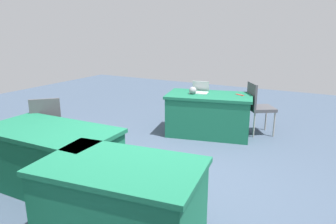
{
  "coord_description": "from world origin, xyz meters",
  "views": [
    {
      "loc": [
        -1.72,
        3.1,
        1.94
      ],
      "look_at": [
        0.1,
        -0.25,
        0.9
      ],
      "focal_mm": 32.88,
      "sensor_mm": 36.0,
      "label": 1
    }
  ],
  "objects_px": {
    "yarn_ball": "(193,90)",
    "laptop_silver": "(200,91)",
    "table_back_left": "(122,202)",
    "table_foreground": "(209,114)",
    "chair_tucked_right": "(258,105)",
    "scissors_red": "(240,95)",
    "table_mid_right": "(52,158)",
    "chair_near_front": "(48,124)"
  },
  "relations": [
    {
      "from": "table_foreground",
      "to": "laptop_silver",
      "type": "distance_m",
      "value": 0.48
    },
    {
      "from": "chair_near_front",
      "to": "chair_tucked_right",
      "type": "bearing_deg",
      "value": 3.0
    },
    {
      "from": "yarn_ball",
      "to": "scissors_red",
      "type": "bearing_deg",
      "value": -157.75
    },
    {
      "from": "table_mid_right",
      "to": "chair_near_front",
      "type": "height_order",
      "value": "chair_near_front"
    },
    {
      "from": "yarn_ball",
      "to": "laptop_silver",
      "type": "bearing_deg",
      "value": -109.06
    },
    {
      "from": "chair_tucked_right",
      "to": "scissors_red",
      "type": "xyz_separation_m",
      "value": [
        0.28,
        0.25,
        0.21
      ]
    },
    {
      "from": "table_mid_right",
      "to": "yarn_ball",
      "type": "bearing_deg",
      "value": -104.28
    },
    {
      "from": "table_mid_right",
      "to": "scissors_red",
      "type": "distance_m",
      "value": 3.38
    },
    {
      "from": "table_foreground",
      "to": "laptop_silver",
      "type": "height_order",
      "value": "laptop_silver"
    },
    {
      "from": "table_foreground",
      "to": "table_back_left",
      "type": "bearing_deg",
      "value": 96.85
    },
    {
      "from": "yarn_ball",
      "to": "chair_tucked_right",
      "type": "bearing_deg",
      "value": -151.89
    },
    {
      "from": "laptop_silver",
      "to": "table_mid_right",
      "type": "bearing_deg",
      "value": 65.82
    },
    {
      "from": "table_back_left",
      "to": "chair_near_front",
      "type": "relative_size",
      "value": 1.65
    },
    {
      "from": "table_back_left",
      "to": "laptop_silver",
      "type": "relative_size",
      "value": 4.41
    },
    {
      "from": "chair_tucked_right",
      "to": "chair_near_front",
      "type": "bearing_deg",
      "value": -77.11
    },
    {
      "from": "table_back_left",
      "to": "scissors_red",
      "type": "relative_size",
      "value": 8.85
    },
    {
      "from": "chair_near_front",
      "to": "chair_tucked_right",
      "type": "height_order",
      "value": "chair_tucked_right"
    },
    {
      "from": "chair_near_front",
      "to": "table_foreground",
      "type": "bearing_deg",
      "value": 8.42
    },
    {
      "from": "scissors_red",
      "to": "table_mid_right",
      "type": "bearing_deg",
      "value": -89.78
    },
    {
      "from": "table_foreground",
      "to": "scissors_red",
      "type": "height_order",
      "value": "scissors_red"
    },
    {
      "from": "table_foreground",
      "to": "table_mid_right",
      "type": "xyz_separation_m",
      "value": [
        0.97,
        2.81,
        0.0
      ]
    },
    {
      "from": "scissors_red",
      "to": "chair_near_front",
      "type": "bearing_deg",
      "value": -106.27
    },
    {
      "from": "table_foreground",
      "to": "table_mid_right",
      "type": "height_order",
      "value": "same"
    },
    {
      "from": "table_foreground",
      "to": "table_back_left",
      "type": "relative_size",
      "value": 1.06
    },
    {
      "from": "table_mid_right",
      "to": "chair_tucked_right",
      "type": "relative_size",
      "value": 1.75
    },
    {
      "from": "table_mid_right",
      "to": "laptop_silver",
      "type": "distance_m",
      "value": 2.99
    },
    {
      "from": "chair_near_front",
      "to": "table_mid_right",
      "type": "bearing_deg",
      "value": -82.4
    },
    {
      "from": "table_back_left",
      "to": "chair_near_front",
      "type": "bearing_deg",
      "value": -25.1
    },
    {
      "from": "chair_near_front",
      "to": "yarn_ball",
      "type": "distance_m",
      "value": 2.55
    },
    {
      "from": "table_foreground",
      "to": "laptop_silver",
      "type": "relative_size",
      "value": 4.7
    },
    {
      "from": "table_back_left",
      "to": "laptop_silver",
      "type": "height_order",
      "value": "laptop_silver"
    },
    {
      "from": "chair_tucked_right",
      "to": "yarn_ball",
      "type": "xyz_separation_m",
      "value": [
        1.07,
        0.57,
        0.27
      ]
    },
    {
      "from": "chair_tucked_right",
      "to": "table_back_left",
      "type": "bearing_deg",
      "value": -40.25
    },
    {
      "from": "chair_tucked_right",
      "to": "scissors_red",
      "type": "height_order",
      "value": "chair_tucked_right"
    },
    {
      "from": "table_foreground",
      "to": "yarn_ball",
      "type": "distance_m",
      "value": 0.54
    },
    {
      "from": "laptop_silver",
      "to": "yarn_ball",
      "type": "xyz_separation_m",
      "value": [
        0.06,
        0.18,
        0.03
      ]
    },
    {
      "from": "table_mid_right",
      "to": "yarn_ball",
      "type": "relative_size",
      "value": 12.61
    },
    {
      "from": "table_back_left",
      "to": "chair_tucked_right",
      "type": "xyz_separation_m",
      "value": [
        -0.4,
        -3.65,
        0.18
      ]
    },
    {
      "from": "laptop_silver",
      "to": "table_back_left",
      "type": "bearing_deg",
      "value": 90.97
    },
    {
      "from": "chair_tucked_right",
      "to": "laptop_silver",
      "type": "distance_m",
      "value": 1.11
    },
    {
      "from": "table_back_left",
      "to": "table_foreground",
      "type": "bearing_deg",
      "value": -83.15
    },
    {
      "from": "table_mid_right",
      "to": "table_foreground",
      "type": "bearing_deg",
      "value": -109.02
    }
  ]
}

